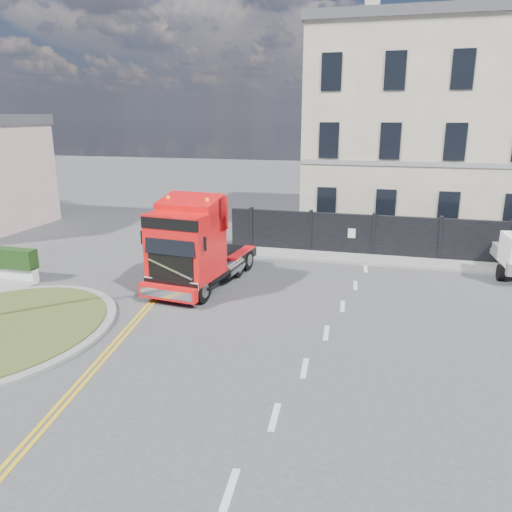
# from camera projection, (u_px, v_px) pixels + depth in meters

# --- Properties ---
(ground) EXTENTS (120.00, 120.00, 0.00)m
(ground) POSITION_uv_depth(u_px,v_px,m) (239.00, 319.00, 16.60)
(ground) COLOR #424244
(ground) RESTS_ON ground
(hoarding_fence) EXTENTS (18.80, 0.25, 2.00)m
(hoarding_fence) POSITION_uv_depth(u_px,v_px,m) (429.00, 239.00, 23.12)
(hoarding_fence) COLOR black
(hoarding_fence) RESTS_ON ground
(georgian_building) EXTENTS (12.30, 10.30, 12.80)m
(georgian_building) POSITION_uv_depth(u_px,v_px,m) (418.00, 129.00, 28.94)
(georgian_building) COLOR beige
(georgian_building) RESTS_ON ground
(pavement_far) EXTENTS (20.00, 1.60, 0.12)m
(pavement_far) POSITION_uv_depth(u_px,v_px,m) (416.00, 263.00, 22.67)
(pavement_far) COLOR gray
(pavement_far) RESTS_ON ground
(truck) EXTENTS (2.88, 6.19, 3.58)m
(truck) POSITION_uv_depth(u_px,v_px,m) (194.00, 249.00, 19.08)
(truck) COLOR black
(truck) RESTS_ON ground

